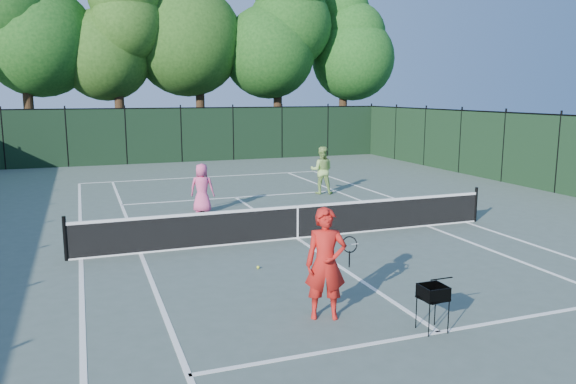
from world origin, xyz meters
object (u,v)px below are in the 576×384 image
object	(u,v)px
loose_ball_midcourt	(258,267)
player_pink	(202,188)
ball_hopper	(433,293)
coach	(326,264)
player_green	(322,170)

from	to	relation	value
loose_ball_midcourt	player_pink	bearing A→B (deg)	89.28
ball_hopper	player_pink	bearing A→B (deg)	90.11
coach	ball_hopper	size ratio (longest dim) A/B	2.50
player_pink	ball_hopper	bearing A→B (deg)	123.50
coach	ball_hopper	bearing A→B (deg)	-18.64
player_green	loose_ball_midcourt	world-z (taller)	player_green
coach	loose_ball_midcourt	bearing A→B (deg)	114.84
player_pink	loose_ball_midcourt	bearing A→B (deg)	114.02
player_pink	player_green	world-z (taller)	player_green
ball_hopper	loose_ball_midcourt	world-z (taller)	ball_hopper
coach	player_pink	size ratio (longest dim) A/B	1.21
player_green	ball_hopper	bearing A→B (deg)	97.27
player_pink	loose_ball_midcourt	distance (m)	6.43
coach	player_green	distance (m)	12.22
player_pink	ball_hopper	size ratio (longest dim) A/B	2.06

